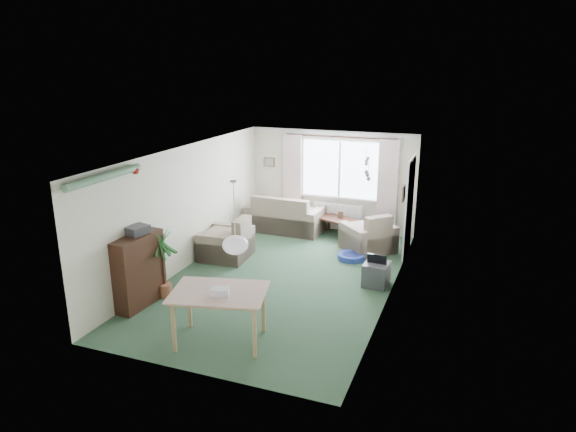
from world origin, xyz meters
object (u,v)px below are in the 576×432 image
(bookshelf, at_px, (139,271))
(pet_bed, at_px, (351,257))
(coffee_table, at_px, (338,227))
(dining_table, at_px, (220,317))
(armchair_corner, at_px, (368,231))
(tv_cube, at_px, (376,274))
(houseplant, at_px, (163,263))
(armchair_left, at_px, (226,237))
(sofa, at_px, (286,213))

(bookshelf, distance_m, pet_bed, 4.34)
(pet_bed, bearing_deg, coffee_table, 116.55)
(dining_table, bearing_deg, armchair_corner, 75.12)
(dining_table, relative_size, tv_cube, 2.64)
(armchair_corner, xyz_separation_m, coffee_table, (-0.86, 0.66, -0.21))
(dining_table, bearing_deg, tv_cube, 57.97)
(coffee_table, relative_size, houseplant, 0.79)
(armchair_left, distance_m, tv_cube, 3.22)
(armchair_left, distance_m, houseplant, 2.05)
(sofa, bearing_deg, armchair_left, 77.84)
(armchair_corner, bearing_deg, tv_cube, 61.98)
(coffee_table, bearing_deg, tv_cube, -60.14)
(tv_cube, distance_m, pet_bed, 1.33)
(tv_cube, bearing_deg, armchair_corner, 111.08)
(dining_table, bearing_deg, sofa, 100.51)
(coffee_table, bearing_deg, pet_bed, -63.45)
(armchair_left, bearing_deg, coffee_table, 135.99)
(armchair_left, bearing_deg, dining_table, 22.49)
(armchair_corner, bearing_deg, coffee_table, -82.47)
(coffee_table, relative_size, pet_bed, 1.73)
(pet_bed, bearing_deg, armchair_corner, 72.68)
(houseplant, height_order, pet_bed, houseplant)
(coffee_table, relative_size, bookshelf, 0.80)
(armchair_corner, bearing_deg, pet_bed, 27.87)
(armchair_left, bearing_deg, tv_cube, 81.42)
(armchair_corner, distance_m, bookshelf, 4.94)
(coffee_table, xyz_separation_m, bookshelf, (-2.16, -4.57, 0.39))
(armchair_left, relative_size, dining_table, 0.79)
(armchair_left, bearing_deg, bookshelf, -11.26)
(sofa, distance_m, bookshelf, 4.65)
(armchair_left, bearing_deg, sofa, 162.87)
(bookshelf, bearing_deg, tv_cube, 34.50)
(armchair_corner, bearing_deg, armchair_left, -16.24)
(sofa, relative_size, houseplant, 1.44)
(sofa, height_order, houseplant, houseplant)
(sofa, relative_size, armchair_corner, 1.85)
(coffee_table, height_order, pet_bed, coffee_table)
(armchair_corner, relative_size, dining_table, 0.77)
(armchair_corner, bearing_deg, houseplant, 6.26)
(houseplant, bearing_deg, armchair_left, 85.79)
(coffee_table, distance_m, tv_cube, 2.78)
(coffee_table, height_order, houseplant, houseplant)
(armchair_corner, distance_m, armchair_left, 3.04)
(houseplant, bearing_deg, pet_bed, 47.36)
(armchair_corner, xyz_separation_m, dining_table, (-1.20, -4.50, -0.04))
(bookshelf, xyz_separation_m, pet_bed, (2.81, 3.26, -0.55))
(armchair_left, distance_m, pet_bed, 2.63)
(armchair_left, xyz_separation_m, pet_bed, (2.47, 0.81, -0.38))
(houseplant, bearing_deg, tv_cube, 27.54)
(sofa, relative_size, bookshelf, 1.46)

